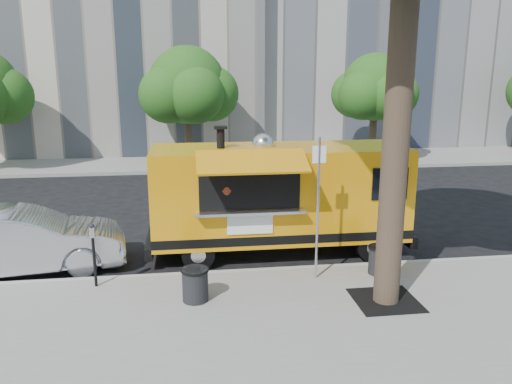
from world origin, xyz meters
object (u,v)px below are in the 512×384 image
sign_post (318,200)px  parking_meter (93,247)px  far_tree_b (187,85)px  trash_bin_left (195,284)px  trash_bin_right (380,259)px  food_truck (278,195)px  far_tree_c (375,87)px  sedan (22,241)px

sign_post → parking_meter: sign_post is taller
far_tree_b → sign_post: 14.61m
trash_bin_left → trash_bin_right: size_ratio=1.04×
far_tree_b → food_truck: (2.08, -12.25, -2.35)m
far_tree_b → trash_bin_left: 15.36m
far_tree_b → far_tree_c: 9.01m
far_tree_c → sign_post: far_tree_c is taller
far_tree_c → trash_bin_left: size_ratio=8.13×
sign_post → trash_bin_right: (1.42, 0.05, -1.37)m
sign_post → food_truck: 2.09m
far_tree_b → trash_bin_left: bearing=-90.0°
far_tree_c → trash_bin_right: size_ratio=8.45×
sign_post → trash_bin_left: 2.98m
trash_bin_left → far_tree_c: bearing=58.5°
food_truck → trash_bin_right: (1.89, -1.96, -1.01)m
parking_meter → sedan: size_ratio=0.30×
far_tree_c → parking_meter: far_tree_c is taller
trash_bin_left → trash_bin_right: 4.05m
food_truck → trash_bin_left: size_ratio=10.03×
far_tree_c → trash_bin_right: 15.14m
food_truck → sedan: food_truck is taller
sign_post → trash_bin_right: size_ratio=4.86×
trash_bin_right → parking_meter: bearing=178.5°
food_truck → trash_bin_left: food_truck is taller
trash_bin_right → sedan: bearing=169.0°
far_tree_c → sedan: size_ratio=1.17×
sedan → far_tree_c: bearing=-54.6°
far_tree_b → parking_meter: far_tree_b is taller
sign_post → parking_meter: bearing=177.5°
food_truck → sedan: (-5.88, -0.45, -0.75)m
sedan → trash_bin_left: (3.80, -2.29, -0.24)m
far_tree_b → far_tree_c: (9.00, -0.30, -0.12)m
sign_post → parking_meter: size_ratio=2.25×
parking_meter → trash_bin_right: bearing=-1.5°
far_tree_c → sign_post: size_ratio=1.74×
trash_bin_left → trash_bin_right: bearing=11.2°
sign_post → trash_bin_right: sign_post is taller
trash_bin_right → trash_bin_left: bearing=-168.8°
sedan → trash_bin_left: size_ratio=6.95×
parking_meter → sedan: parking_meter is taller
sign_post → trash_bin_left: (-2.55, -0.74, -1.36)m
far_tree_b → sedan: far_tree_b is taller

